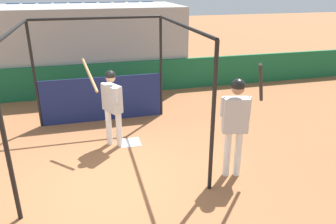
% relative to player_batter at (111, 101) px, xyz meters
% --- Properties ---
extents(ground_plane, '(60.00, 60.00, 0.00)m').
position_rel_player_batter_xyz_m(ground_plane, '(-0.31, -1.59, -1.05)').
color(ground_plane, '#935B38').
extents(outfield_wall, '(24.00, 0.12, 1.04)m').
position_rel_player_batter_xyz_m(outfield_wall, '(-0.31, 3.67, -0.53)').
color(outfield_wall, '#196038').
rests_on(outfield_wall, ground).
extents(bleacher_section, '(6.50, 3.20, 2.72)m').
position_rel_player_batter_xyz_m(bleacher_section, '(-0.31, 5.33, 0.30)').
color(bleacher_section, '#9E9E99').
rests_on(bleacher_section, ground).
extents(batting_cage, '(3.22, 3.71, 2.66)m').
position_rel_player_batter_xyz_m(batting_cage, '(-0.11, 0.78, 0.15)').
color(batting_cage, black).
rests_on(batting_cage, ground).
extents(home_plate, '(0.44, 0.44, 0.02)m').
position_rel_player_batter_xyz_m(home_plate, '(0.36, -0.00, -1.04)').
color(home_plate, white).
rests_on(home_plate, ground).
extents(player_batter, '(0.77, 0.79, 1.91)m').
position_rel_player_batter_xyz_m(player_batter, '(0.00, 0.00, 0.00)').
color(player_batter, white).
rests_on(player_batter, ground).
extents(player_waiting, '(0.84, 0.52, 2.23)m').
position_rel_player_batter_xyz_m(player_waiting, '(2.04, -1.82, 0.13)').
color(player_waiting, white).
rests_on(player_waiting, ground).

